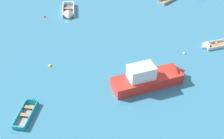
{
  "coord_description": "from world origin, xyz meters",
  "views": [
    {
      "loc": [
        -2.98,
        2.4,
        15.52
      ],
      "look_at": [
        0.0,
        21.22,
        0.15
      ],
      "focal_mm": 43.92,
      "sensor_mm": 36.0,
      "label": 1
    }
  ],
  "objects_px": {
    "rowboat_turquoise_near_left": "(30,107)",
    "mooring_buoy_between_boats_right": "(44,17)",
    "motor_launch_red_outer_right": "(152,77)",
    "rowboat_white_center": "(210,46)",
    "mooring_buoy_central": "(184,53)",
    "rowboat_white_far_left": "(68,14)",
    "mooring_buoy_trailing": "(50,66)"
  },
  "relations": [
    {
      "from": "rowboat_turquoise_near_left",
      "to": "mooring_buoy_between_boats_right",
      "type": "xyz_separation_m",
      "value": [
        0.59,
        14.8,
        -0.16
      ]
    },
    {
      "from": "motor_launch_red_outer_right",
      "to": "rowboat_white_center",
      "type": "relative_size",
      "value": 2.09
    },
    {
      "from": "motor_launch_red_outer_right",
      "to": "mooring_buoy_between_boats_right",
      "type": "bearing_deg",
      "value": 125.09
    },
    {
      "from": "motor_launch_red_outer_right",
      "to": "mooring_buoy_between_boats_right",
      "type": "xyz_separation_m",
      "value": [
        -9.4,
        13.39,
        -0.67
      ]
    },
    {
      "from": "rowboat_turquoise_near_left",
      "to": "mooring_buoy_central",
      "type": "xyz_separation_m",
      "value": [
        14.34,
        5.14,
        -0.16
      ]
    },
    {
      "from": "rowboat_white_far_left",
      "to": "motor_launch_red_outer_right",
      "type": "height_order",
      "value": "motor_launch_red_outer_right"
    },
    {
      "from": "mooring_buoy_trailing",
      "to": "mooring_buoy_central",
      "type": "height_order",
      "value": "mooring_buoy_trailing"
    },
    {
      "from": "motor_launch_red_outer_right",
      "to": "mooring_buoy_central",
      "type": "xyz_separation_m",
      "value": [
        4.35,
        3.72,
        -0.67
      ]
    },
    {
      "from": "mooring_buoy_central",
      "to": "motor_launch_red_outer_right",
      "type": "bearing_deg",
      "value": -139.42
    },
    {
      "from": "motor_launch_red_outer_right",
      "to": "mooring_buoy_trailing",
      "type": "xyz_separation_m",
      "value": [
        -8.57,
        3.72,
        -0.67
      ]
    },
    {
      "from": "rowboat_turquoise_near_left",
      "to": "rowboat_white_center",
      "type": "relative_size",
      "value": 0.98
    },
    {
      "from": "motor_launch_red_outer_right",
      "to": "rowboat_white_center",
      "type": "distance_m",
      "value": 8.46
    },
    {
      "from": "mooring_buoy_between_boats_right",
      "to": "rowboat_white_center",
      "type": "bearing_deg",
      "value": -28.53
    },
    {
      "from": "mooring_buoy_central",
      "to": "rowboat_white_center",
      "type": "bearing_deg",
      "value": 11.85
    },
    {
      "from": "mooring_buoy_between_boats_right",
      "to": "rowboat_white_far_left",
      "type": "bearing_deg",
      "value": 0.4
    },
    {
      "from": "rowboat_white_far_left",
      "to": "rowboat_white_center",
      "type": "distance_m",
      "value": 16.52
    },
    {
      "from": "rowboat_white_far_left",
      "to": "rowboat_turquoise_near_left",
      "type": "xyz_separation_m",
      "value": [
        -3.45,
        -14.82,
        -0.05
      ]
    },
    {
      "from": "mooring_buoy_between_boats_right",
      "to": "mooring_buoy_central",
      "type": "bearing_deg",
      "value": -35.1
    },
    {
      "from": "mooring_buoy_between_boats_right",
      "to": "mooring_buoy_trailing",
      "type": "bearing_deg",
      "value": -85.1
    },
    {
      "from": "motor_launch_red_outer_right",
      "to": "mooring_buoy_central",
      "type": "bearing_deg",
      "value": 40.58
    },
    {
      "from": "motor_launch_red_outer_right",
      "to": "mooring_buoy_trailing",
      "type": "height_order",
      "value": "motor_launch_red_outer_right"
    },
    {
      "from": "rowboat_turquoise_near_left",
      "to": "motor_launch_red_outer_right",
      "type": "distance_m",
      "value": 10.11
    },
    {
      "from": "motor_launch_red_outer_right",
      "to": "mooring_buoy_trailing",
      "type": "relative_size",
      "value": 20.92
    },
    {
      "from": "rowboat_white_far_left",
      "to": "mooring_buoy_trailing",
      "type": "bearing_deg",
      "value": -101.79
    },
    {
      "from": "rowboat_turquoise_near_left",
      "to": "mooring_buoy_trailing",
      "type": "relative_size",
      "value": 9.77
    },
    {
      "from": "mooring_buoy_between_boats_right",
      "to": "mooring_buoy_trailing",
      "type": "distance_m",
      "value": 9.71
    },
    {
      "from": "rowboat_turquoise_near_left",
      "to": "mooring_buoy_trailing",
      "type": "distance_m",
      "value": 5.33
    },
    {
      "from": "rowboat_turquoise_near_left",
      "to": "mooring_buoy_central",
      "type": "bearing_deg",
      "value": 19.71
    },
    {
      "from": "rowboat_white_center",
      "to": "mooring_buoy_between_boats_right",
      "type": "xyz_separation_m",
      "value": [
        -16.66,
        9.05,
        -0.15
      ]
    },
    {
      "from": "mooring_buoy_trailing",
      "to": "mooring_buoy_central",
      "type": "xyz_separation_m",
      "value": [
        12.92,
        0.01,
        0.0
      ]
    },
    {
      "from": "motor_launch_red_outer_right",
      "to": "rowboat_white_center",
      "type": "bearing_deg",
      "value": 30.85
    },
    {
      "from": "rowboat_turquoise_near_left",
      "to": "mooring_buoy_central",
      "type": "relative_size",
      "value": 11.41
    }
  ]
}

